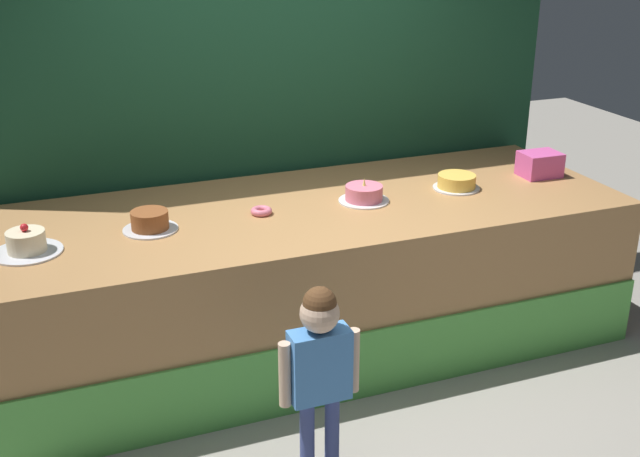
% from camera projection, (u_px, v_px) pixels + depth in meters
% --- Properties ---
extents(ground_plane, '(12.00, 12.00, 0.00)m').
position_uv_depth(ground_plane, '(354.00, 398.00, 4.46)').
color(ground_plane, gray).
extents(stage_platform, '(3.79, 1.38, 0.93)m').
position_uv_depth(stage_platform, '(312.00, 276.00, 4.87)').
color(stage_platform, '#B27F4C').
rests_on(stage_platform, ground_plane).
extents(curtain_backdrop, '(4.07, 0.08, 3.17)m').
position_uv_depth(curtain_backdrop, '(269.00, 73.00, 5.14)').
color(curtain_backdrop, '#19472D').
rests_on(curtain_backdrop, ground_plane).
extents(child_figure, '(0.39, 0.18, 1.02)m').
position_uv_depth(child_figure, '(320.00, 359.00, 3.60)').
color(child_figure, '#3F4C8C').
rests_on(child_figure, ground_plane).
extents(pink_box, '(0.26, 0.20, 0.16)m').
position_uv_depth(pink_box, '(540.00, 164.00, 5.20)').
color(pink_box, '#E255A4').
rests_on(pink_box, stage_platform).
extents(donut, '(0.12, 0.12, 0.04)m').
position_uv_depth(donut, '(261.00, 211.00, 4.56)').
color(donut, pink).
rests_on(donut, stage_platform).
extents(cake_far_left, '(0.35, 0.35, 0.16)m').
position_uv_depth(cake_far_left, '(27.00, 243.00, 4.03)').
color(cake_far_left, silver).
rests_on(cake_far_left, stage_platform).
extents(cake_center_left, '(0.30, 0.30, 0.11)m').
position_uv_depth(cake_center_left, '(150.00, 222.00, 4.32)').
color(cake_center_left, silver).
rests_on(cake_center_left, stage_platform).
extents(cake_center_right, '(0.31, 0.31, 0.15)m').
position_uv_depth(cake_center_right, '(364.00, 194.00, 4.75)').
color(cake_center_right, white).
rests_on(cake_center_right, stage_platform).
extents(cake_far_right, '(0.30, 0.30, 0.09)m').
position_uv_depth(cake_far_right, '(457.00, 182.00, 4.97)').
color(cake_far_right, silver).
rests_on(cake_far_right, stage_platform).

